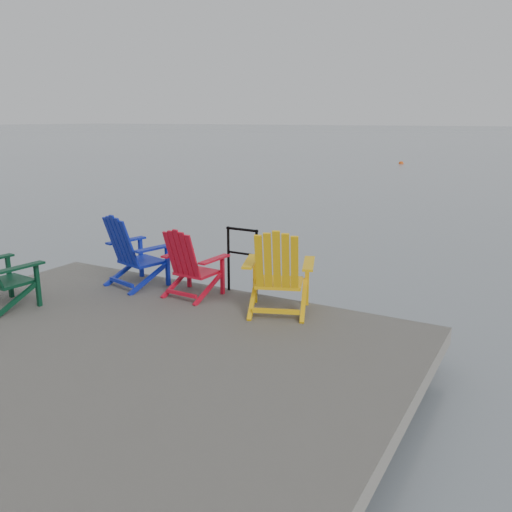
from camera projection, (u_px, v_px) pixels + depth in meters
The scene contains 7 objects.
ground at pixel (102, 399), 5.60m from camera, with size 400.00×400.00×0.00m, color slate.
dock at pixel (100, 368), 5.52m from camera, with size 6.00×5.00×1.40m.
handrail at pixel (242, 254), 7.30m from camera, with size 0.48×0.04×0.90m.
chair_blue at pixel (134, 251), 7.60m from camera, with size 0.94×0.89×1.03m.
chair_red at pixel (191, 262), 7.16m from camera, with size 0.77×0.72×0.93m.
chair_yellow at pixel (278, 271), 6.53m from camera, with size 1.02×0.97×1.06m.
buoy_b at pixel (401, 164), 34.20m from camera, with size 0.31×0.31×0.31m, color #D4480C.
Camera 1 is at (3.85, -3.65, 2.83)m, focal length 38.00 mm.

